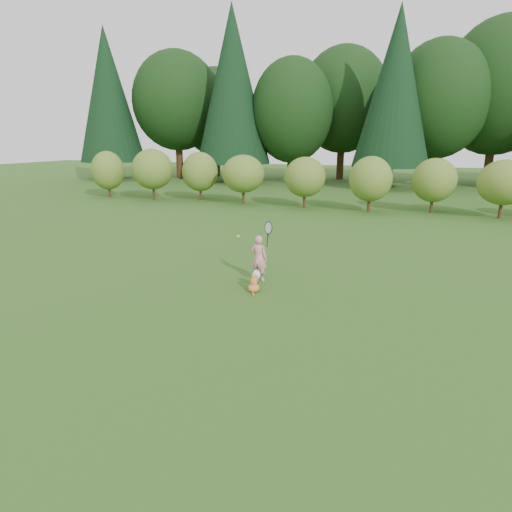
% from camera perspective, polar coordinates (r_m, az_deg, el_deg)
% --- Properties ---
extents(ground, '(100.00, 100.00, 0.00)m').
position_cam_1_polar(ground, '(9.59, -2.71, -5.13)').
color(ground, '#2E5116').
rests_on(ground, ground).
extents(shrub_row, '(28.00, 3.00, 2.80)m').
position_cam_1_polar(shrub_row, '(21.68, 10.31, 9.93)').
color(shrub_row, '#547022').
rests_on(shrub_row, ground).
extents(woodland_backdrop, '(48.00, 10.00, 15.00)m').
position_cam_1_polar(woodland_backdrop, '(31.78, 14.00, 22.41)').
color(woodland_backdrop, black).
rests_on(woodland_backdrop, ground).
extents(child, '(0.64, 0.41, 1.69)m').
position_cam_1_polar(child, '(10.32, 0.43, -0.16)').
color(child, pink).
rests_on(child, ground).
extents(cat, '(0.32, 0.63, 0.58)m').
position_cam_1_polar(cat, '(9.69, -0.28, -3.50)').
color(cat, orange).
rests_on(cat, ground).
extents(tennis_ball, '(0.07, 0.07, 0.07)m').
position_cam_1_polar(tennis_ball, '(10.56, -2.37, 2.63)').
color(tennis_ball, '#C9E61B').
rests_on(tennis_ball, ground).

